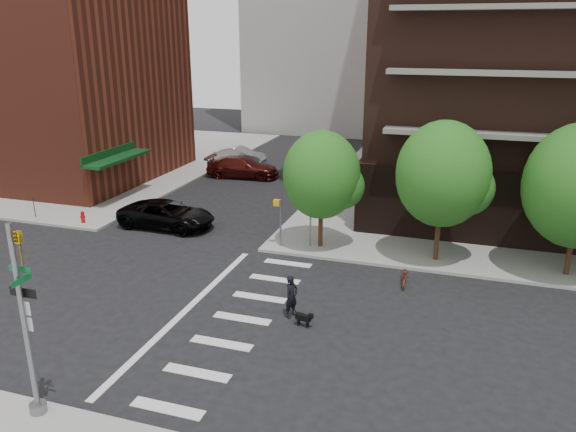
% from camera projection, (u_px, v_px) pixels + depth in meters
% --- Properties ---
extents(ground, '(120.00, 120.00, 0.00)m').
position_uv_depth(ground, '(176.00, 308.00, 23.54)').
color(ground, black).
rests_on(ground, ground).
extents(sidewalk_nw, '(31.00, 33.00, 0.15)m').
position_uv_depth(sidewalk_nw, '(64.00, 156.00, 51.95)').
color(sidewalk_nw, gray).
rests_on(sidewalk_nw, ground).
extents(crosswalk, '(3.85, 13.00, 0.01)m').
position_uv_depth(crosswalk, '(224.00, 316.00, 22.89)').
color(crosswalk, silver).
rests_on(crosswalk, ground).
extents(midrise_nw, '(21.40, 15.50, 20.00)m').
position_uv_depth(midrise_nw, '(27.00, 44.00, 43.11)').
color(midrise_nw, maroon).
rests_on(midrise_nw, sidewalk_nw).
extents(tree_a, '(4.00, 4.00, 5.90)m').
position_uv_depth(tree_a, '(322.00, 175.00, 28.79)').
color(tree_a, '#301E11').
rests_on(tree_a, sidewalk_ne).
extents(tree_b, '(4.50, 4.50, 6.65)m').
position_uv_depth(tree_b, '(443.00, 174.00, 26.87)').
color(tree_b, '#301E11').
rests_on(tree_b, sidewalk_ne).
extents(traffic_signal, '(0.90, 0.75, 6.00)m').
position_uv_depth(traffic_signal, '(28.00, 337.00, 16.07)').
color(traffic_signal, slate).
rests_on(traffic_signal, sidewalk_s).
extents(pedestrian_signal, '(2.18, 0.67, 2.60)m').
position_uv_depth(pedestrian_signal, '(287.00, 216.00, 29.44)').
color(pedestrian_signal, slate).
rests_on(pedestrian_signal, sidewalk_ne).
extents(fire_hydrant, '(0.24, 0.24, 0.73)m').
position_uv_depth(fire_hydrant, '(83.00, 216.00, 33.50)').
color(fire_hydrant, '#A50C0C').
rests_on(fire_hydrant, sidewalk_nw).
extents(parking_meter, '(0.10, 0.08, 1.32)m').
position_uv_depth(parking_meter, '(34.00, 205.00, 34.40)').
color(parking_meter, black).
rests_on(parking_meter, sidewalk_nw).
extents(parked_car_black, '(2.80, 5.79, 1.59)m').
position_uv_depth(parked_car_black, '(167.00, 215.00, 33.04)').
color(parked_car_black, black).
rests_on(parked_car_black, ground).
extents(parked_car_maroon, '(2.85, 5.95, 1.67)m').
position_uv_depth(parked_car_maroon, '(243.00, 167.00, 44.53)').
color(parked_car_maroon, '#44110D').
rests_on(parked_car_maroon, ground).
extents(parked_car_silver, '(1.58, 4.50, 1.48)m').
position_uv_depth(parked_car_silver, '(240.00, 155.00, 49.20)').
color(parked_car_silver, '#A6ABAF').
rests_on(parked_car_silver, ground).
extents(scooter, '(0.72, 1.67, 0.85)m').
position_uv_depth(scooter, '(405.00, 276.00, 25.58)').
color(scooter, maroon).
rests_on(scooter, ground).
extents(dog_walker, '(0.77, 0.64, 1.79)m').
position_uv_depth(dog_walker, '(291.00, 297.00, 22.56)').
color(dog_walker, black).
rests_on(dog_walker, ground).
extents(dog, '(0.75, 0.32, 0.62)m').
position_uv_depth(dog, '(304.00, 317.00, 21.94)').
color(dog, black).
rests_on(dog, ground).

